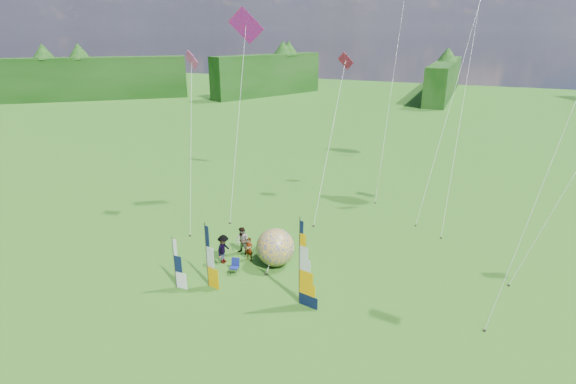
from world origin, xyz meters
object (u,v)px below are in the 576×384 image
at_px(side_banner_left, 207,256).
at_px(spectator_d, 267,244).
at_px(spectator_b, 243,241).
at_px(kite_whale, 465,88).
at_px(spectator_a, 249,249).
at_px(spectator_c, 224,249).
at_px(feather_banner_main, 299,263).
at_px(bol_inflatable, 275,247).
at_px(side_banner_far, 174,263).
at_px(camp_chair, 234,266).

distance_m(side_banner_left, spectator_d, 4.90).
relative_size(spectator_b, kite_whale, 0.10).
height_order(spectator_a, spectator_c, spectator_c).
xyz_separation_m(feather_banner_main, spectator_d, (-3.88, 4.15, -1.58)).
bearing_deg(bol_inflatable, kite_whale, 56.10).
bearing_deg(side_banner_far, feather_banner_main, 9.75).
bearing_deg(spectator_a, spectator_d, 55.41).
height_order(side_banner_far, bol_inflatable, side_banner_far).
relative_size(feather_banner_main, side_banner_left, 1.28).
distance_m(spectator_a, camp_chair, 1.83).
bearing_deg(side_banner_left, side_banner_far, -137.99).
bearing_deg(camp_chair, spectator_a, 77.89).
xyz_separation_m(spectator_b, camp_chair, (0.72, -2.36, -0.46)).
height_order(bol_inflatable, kite_whale, kite_whale).
bearing_deg(spectator_c, side_banner_far, 162.54).
bearing_deg(spectator_c, side_banner_left, -169.53).
bearing_deg(spectator_a, feather_banner_main, -30.70).
xyz_separation_m(spectator_b, spectator_c, (-0.54, -1.47, 0.01)).
distance_m(spectator_a, spectator_b, 0.95).
bearing_deg(side_banner_far, kite_whale, 53.58).
bearing_deg(spectator_b, kite_whale, 60.31).
bearing_deg(camp_chair, spectator_d, 63.06).
height_order(feather_banner_main, spectator_a, feather_banner_main).
height_order(side_banner_left, bol_inflatable, side_banner_left).
height_order(spectator_b, camp_chair, spectator_b).
distance_m(spectator_c, kite_whale, 20.95).
height_order(side_banner_far, spectator_b, side_banner_far).
relative_size(spectator_a, kite_whale, 0.08).
height_order(side_banner_left, side_banner_far, side_banner_left).
xyz_separation_m(spectator_a, spectator_d, (0.76, 0.96, 0.07)).
relative_size(spectator_b, spectator_c, 0.99).
xyz_separation_m(spectator_a, camp_chair, (-0.04, -1.81, -0.29)).
relative_size(spectator_c, kite_whale, 0.10).
bearing_deg(spectator_a, camp_chair, -87.54).
bearing_deg(side_banner_left, bol_inflatable, 69.72).
xyz_separation_m(camp_chair, kite_whale, (10.95, 15.55, 9.13)).
bearing_deg(spectator_c, spectator_a, -56.07).
distance_m(spectator_d, kite_whale, 18.53).
bearing_deg(kite_whale, camp_chair, -141.67).
bearing_deg(side_banner_far, side_banner_left, 28.01).
relative_size(feather_banner_main, camp_chair, 5.21).
xyz_separation_m(spectator_a, spectator_c, (-1.29, -0.92, 0.18)).
bearing_deg(spectator_d, spectator_a, 104.80).
xyz_separation_m(side_banner_far, kite_whale, (13.21, 18.17, 8.08)).
bearing_deg(bol_inflatable, spectator_b, 170.28).
bearing_deg(side_banner_left, kite_whale, 69.69).
distance_m(feather_banner_main, camp_chair, 5.25).
bearing_deg(spectator_c, kite_whale, -41.26).
xyz_separation_m(side_banner_left, kite_whale, (11.64, 17.32, 7.72)).
bearing_deg(spectator_c, spectator_d, -49.02).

